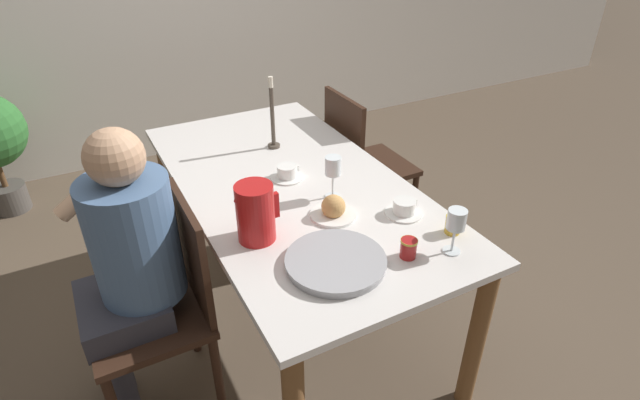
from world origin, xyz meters
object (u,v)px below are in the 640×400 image
(wine_glass_water, at_px, (333,168))
(serving_tray, at_px, (336,262))
(jam_jar_red, at_px, (408,248))
(candlestick_tall, at_px, (273,120))
(bread_plate, at_px, (333,209))
(wine_glass_juice, at_px, (456,222))
(chair_person_side, at_px, (165,304))
(jam_jar_amber, at_px, (453,224))
(chair_opposite, at_px, (362,163))
(person_seated, at_px, (128,258))
(red_pitcher, at_px, (255,213))
(teacup_near_person, at_px, (404,208))
(teacup_across, at_px, (287,173))

(wine_glass_water, bearing_deg, serving_tray, -118.01)
(jam_jar_red, relative_size, candlestick_tall, 0.20)
(serving_tray, bearing_deg, bread_plate, 62.11)
(wine_glass_water, relative_size, wine_glass_juice, 1.07)
(chair_person_side, bearing_deg, jam_jar_amber, -112.03)
(chair_opposite, xyz_separation_m, jam_jar_red, (-0.50, -1.07, 0.29))
(person_seated, distance_m, red_pitcher, 0.47)
(teacup_near_person, relative_size, teacup_across, 1.00)
(chair_opposite, height_order, red_pitcher, red_pitcher)
(wine_glass_water, distance_m, teacup_across, 0.28)
(serving_tray, distance_m, jam_jar_red, 0.25)
(jam_jar_red, bearing_deg, chair_person_side, 149.94)
(wine_glass_water, height_order, serving_tray, wine_glass_water)
(chair_opposite, distance_m, red_pitcher, 1.23)
(wine_glass_water, xyz_separation_m, teacup_across, (-0.10, 0.23, -0.11))
(bread_plate, xyz_separation_m, jam_jar_red, (0.10, -0.34, 0.01))
(teacup_near_person, bearing_deg, person_seated, 165.77)
(serving_tray, height_order, jam_jar_red, jam_jar_red)
(chair_person_side, relative_size, teacup_near_person, 6.01)
(teacup_near_person, distance_m, bread_plate, 0.27)
(wine_glass_juice, bearing_deg, chair_opposite, 72.60)
(person_seated, bearing_deg, red_pitcher, -107.46)
(chair_opposite, relative_size, serving_tray, 2.63)
(wine_glass_water, relative_size, teacup_near_person, 1.21)
(chair_opposite, xyz_separation_m, person_seated, (-1.35, -0.60, 0.22))
(chair_person_side, height_order, wine_glass_water, wine_glass_water)
(wine_glass_water, distance_m, serving_tray, 0.46)
(teacup_across, bearing_deg, chair_person_side, -157.56)
(chair_opposite, bearing_deg, teacup_near_person, -22.66)
(wine_glass_water, distance_m, teacup_near_person, 0.32)
(person_seated, bearing_deg, candlestick_tall, -55.89)
(jam_jar_red, bearing_deg, jam_jar_amber, 9.80)
(bread_plate, bearing_deg, chair_person_side, 171.45)
(chair_opposite, bearing_deg, person_seated, -66.19)
(chair_person_side, bearing_deg, red_pitcher, -105.68)
(chair_opposite, bearing_deg, bread_plate, -39.45)
(teacup_across, distance_m, jam_jar_red, 0.71)
(chair_opposite, height_order, bread_plate, chair_opposite)
(person_seated, bearing_deg, wine_glass_water, -90.83)
(candlestick_tall, bearing_deg, wine_glass_water, -87.63)
(wine_glass_juice, bearing_deg, wine_glass_water, 109.66)
(jam_jar_amber, bearing_deg, chair_opposite, 75.16)
(bread_plate, distance_m, candlestick_tall, 0.68)
(candlestick_tall, bearing_deg, chair_person_side, -140.84)
(teacup_across, bearing_deg, red_pitcher, -128.38)
(chair_person_side, distance_m, candlestick_tall, 0.99)
(teacup_across, height_order, jam_jar_red, jam_jar_red)
(bread_plate, distance_m, jam_jar_amber, 0.45)
(jam_jar_amber, relative_size, candlestick_tall, 0.20)
(teacup_across, bearing_deg, wine_glass_juice, -69.38)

